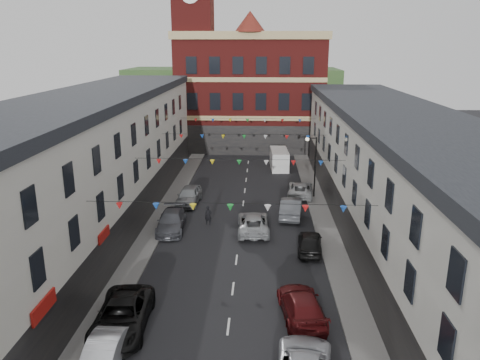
% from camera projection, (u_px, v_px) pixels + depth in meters
% --- Properties ---
extents(ground, '(160.00, 160.00, 0.00)m').
position_uv_depth(ground, '(236.00, 260.00, 32.38)').
color(ground, black).
rests_on(ground, ground).
extents(pavement_left, '(1.80, 64.00, 0.15)m').
position_uv_depth(pavement_left, '(145.00, 245.00, 34.59)').
color(pavement_left, '#605E5B').
rests_on(pavement_left, ground).
extents(pavement_right, '(1.80, 64.00, 0.15)m').
position_uv_depth(pavement_right, '(333.00, 249.00, 33.97)').
color(pavement_right, '#605E5B').
rests_on(pavement_right, ground).
extents(terrace_left, '(8.40, 56.00, 10.70)m').
position_uv_depth(terrace_left, '(67.00, 180.00, 32.38)').
color(terrace_left, beige).
rests_on(terrace_left, ground).
extents(terrace_right, '(8.40, 56.00, 9.70)m').
position_uv_depth(terrace_right, '(412.00, 191.00, 31.47)').
color(terrace_right, silver).
rests_on(terrace_right, ground).
extents(civic_building, '(20.60, 13.30, 18.50)m').
position_uv_depth(civic_building, '(251.00, 90.00, 66.53)').
color(civic_building, maroon).
rests_on(civic_building, ground).
extents(clock_tower, '(5.60, 5.60, 30.00)m').
position_uv_depth(clock_tower, '(194.00, 40.00, 62.15)').
color(clock_tower, maroon).
rests_on(clock_tower, ground).
extents(distant_hill, '(40.00, 14.00, 10.00)m').
position_uv_depth(distant_hill, '(233.00, 95.00, 90.66)').
color(distant_hill, '#284A22').
rests_on(distant_hill, ground).
extents(street_lamp, '(1.10, 0.36, 6.00)m').
position_uv_depth(street_lamp, '(313.00, 159.00, 44.44)').
color(street_lamp, black).
rests_on(street_lamp, ground).
extents(car_left_b, '(1.57, 4.29, 1.40)m').
position_uv_depth(car_left_b, '(103.00, 354.00, 21.40)').
color(car_left_b, '#BABDC3').
rests_on(car_left_b, ground).
extents(car_left_c, '(2.98, 5.90, 1.60)m').
position_uv_depth(car_left_c, '(122.00, 316.00, 24.25)').
color(car_left_c, black).
rests_on(car_left_c, ground).
extents(car_left_d, '(2.42, 5.29, 1.50)m').
position_uv_depth(car_left_d, '(171.00, 221.00, 37.38)').
color(car_left_d, '#46484E').
rests_on(car_left_d, ground).
extents(car_left_e, '(2.17, 4.89, 1.63)m').
position_uv_depth(car_left_e, '(189.00, 195.00, 43.58)').
color(car_left_e, gray).
rests_on(car_left_e, ground).
extents(car_right_c, '(2.74, 5.43, 1.51)m').
position_uv_depth(car_right_c, '(302.00, 306.00, 25.27)').
color(car_right_c, '#501011').
rests_on(car_right_c, ground).
extents(car_right_d, '(2.08, 4.35, 1.44)m').
position_uv_depth(car_right_d, '(310.00, 242.00, 33.50)').
color(car_right_d, black).
rests_on(car_right_d, ground).
extents(car_right_e, '(2.33, 5.19, 1.65)m').
position_uv_depth(car_right_e, '(291.00, 207.00, 40.37)').
color(car_right_e, '#47494E').
rests_on(car_right_e, ground).
extents(car_right_f, '(2.83, 5.28, 1.41)m').
position_uv_depth(car_right_f, '(300.00, 189.00, 45.84)').
color(car_right_f, '#A0A3A5').
rests_on(car_right_f, ground).
extents(moving_car, '(2.65, 5.37, 1.46)m').
position_uv_depth(moving_car, '(253.00, 223.00, 37.11)').
color(moving_car, '#A5A8AC').
rests_on(moving_car, ground).
extents(white_van, '(2.19, 5.19, 2.26)m').
position_uv_depth(white_van, '(279.00, 159.00, 56.10)').
color(white_van, silver).
rests_on(white_van, ground).
extents(pedestrian, '(0.63, 0.45, 1.60)m').
position_uv_depth(pedestrian, '(208.00, 216.00, 38.50)').
color(pedestrian, black).
rests_on(pedestrian, ground).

